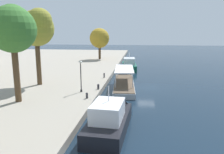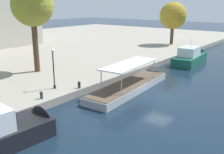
% 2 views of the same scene
% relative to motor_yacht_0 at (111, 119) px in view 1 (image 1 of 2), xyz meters
% --- Properties ---
extents(ground_plane, '(220.00, 220.00, 0.00)m').
position_rel_motor_yacht_0_xyz_m(ground_plane, '(14.75, -3.52, -0.78)').
color(ground_plane, '#142333').
extents(motor_yacht_0, '(8.81, 3.44, 4.91)m').
position_rel_motor_yacht_0_xyz_m(motor_yacht_0, '(0.00, 0.00, 0.00)').
color(motor_yacht_0, black).
rests_on(motor_yacht_0, ground_plane).
extents(tour_boat_1, '(13.83, 3.73, 4.07)m').
position_rel_motor_yacht_0_xyz_m(tour_boat_1, '(15.51, -0.07, -0.48)').
color(tour_boat_1, '#9EA3A8').
rests_on(tour_boat_1, ground_plane).
extents(motor_yacht_2, '(9.58, 3.62, 4.75)m').
position_rel_motor_yacht_0_xyz_m(motor_yacht_2, '(31.55, -0.03, -0.03)').
color(motor_yacht_2, '#14513D').
rests_on(motor_yacht_2, ground_plane).
extents(mooring_bollard_0, '(0.28, 0.28, 0.68)m').
position_rel_motor_yacht_0_xyz_m(mooring_bollard_0, '(5.94, 3.52, 0.32)').
color(mooring_bollard_0, '#2D2D33').
rests_on(mooring_bollard_0, dock_promenade).
extents(mooring_bollard_1, '(0.24, 0.24, 0.80)m').
position_rel_motor_yacht_0_xyz_m(mooring_bollard_1, '(17.70, 3.41, 0.39)').
color(mooring_bollard_1, '#2D2D33').
rests_on(mooring_bollard_1, dock_promenade).
extents(mooring_bollard_2, '(0.30, 0.30, 0.72)m').
position_rel_motor_yacht_0_xyz_m(mooring_bollard_2, '(10.12, 2.99, 0.34)').
color(mooring_bollard_2, '#2D2D33').
rests_on(mooring_bollard_2, dock_promenade).
extents(lamp_post, '(0.33, 0.33, 3.96)m').
position_rel_motor_yacht_0_xyz_m(lamp_post, '(8.59, 4.89, 2.09)').
color(lamp_post, black).
rests_on(lamp_post, dock_promenade).
extents(tree_0, '(4.94, 5.01, 10.62)m').
position_rel_motor_yacht_0_xyz_m(tree_0, '(11.73, 11.63, 7.98)').
color(tree_0, '#4C3823').
rests_on(tree_0, dock_promenade).
extents(tree_1, '(4.85, 4.85, 10.27)m').
position_rel_motor_yacht_0_xyz_m(tree_1, '(4.03, 10.71, 7.85)').
color(tree_1, '#4C3823').
rests_on(tree_1, dock_promenade).
extents(tree_2, '(5.39, 5.39, 8.50)m').
position_rel_motor_yacht_0_xyz_m(tree_2, '(42.72, 8.71, 5.78)').
color(tree_2, '#4C3823').
rests_on(tree_2, dock_promenade).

